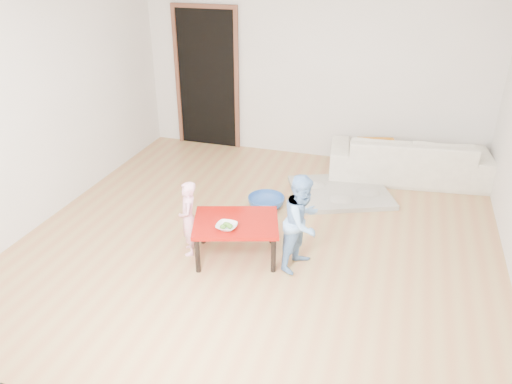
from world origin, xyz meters
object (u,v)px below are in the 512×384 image
at_px(bowl, 227,227).
at_px(basin, 266,202).
at_px(child_blue, 302,222).
at_px(child_pink, 188,218).
at_px(sofa, 408,157).
at_px(red_table, 236,239).

bearing_deg(bowl, basin, 88.48).
bearing_deg(child_blue, basin, 51.13).
relative_size(bowl, child_pink, 0.25).
bearing_deg(basin, sofa, 40.91).
xyz_separation_m(child_pink, child_blue, (1.15, 0.11, 0.09)).
distance_m(child_pink, basin, 1.30).
bearing_deg(red_table, sofa, 57.41).
xyz_separation_m(bowl, child_pink, (-0.45, 0.10, -0.04)).
distance_m(sofa, red_table, 2.95).
distance_m(bowl, basin, 1.32).
relative_size(sofa, basin, 4.65).
xyz_separation_m(sofa, child_pink, (-2.07, -2.54, 0.10)).
distance_m(bowl, child_blue, 0.73).
height_order(sofa, child_blue, child_blue).
bearing_deg(red_table, bowl, -102.60).
relative_size(bowl, basin, 0.45).
distance_m(sofa, bowl, 3.11).
bearing_deg(sofa, bowl, 51.12).
height_order(sofa, bowl, sofa).
bearing_deg(basin, red_table, -89.83).
xyz_separation_m(child_pink, basin, (0.48, 1.17, -0.33)).
xyz_separation_m(red_table, bowl, (-0.04, -0.17, 0.23)).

